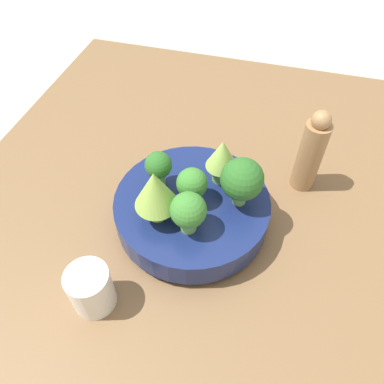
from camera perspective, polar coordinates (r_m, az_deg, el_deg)
The scene contains 11 objects.
ground_plane at distance 0.74m, azimuth -1.23°, elevation -5.19°, with size 6.00×6.00×0.00m, color #ADA89E.
table at distance 0.72m, azimuth -1.26°, elevation -4.11°, with size 1.12×0.90×0.05m.
bowl at distance 0.66m, azimuth 0.00°, elevation -2.59°, with size 0.27×0.27×0.06m.
broccoli_floret_center at distance 0.61m, azimuth -0.00°, elevation 1.20°, with size 0.05×0.05×0.07m.
romanesco_piece_near at distance 0.63m, azimuth 4.60°, elevation 5.35°, with size 0.05×0.05×0.09m.
broccoli_floret_left at distance 0.57m, azimuth -0.57°, elevation -2.95°, with size 0.06×0.06×0.08m.
romanesco_piece_far at distance 0.57m, azimuth -5.65°, elevation 0.19°, with size 0.07×0.07×0.10m.
broccoli_floret_front at distance 0.60m, azimuth 7.64°, elevation 1.90°, with size 0.07×0.07×0.09m.
broccoli_floret_back at distance 0.63m, azimuth -5.21°, elevation 3.73°, with size 0.05×0.05×0.07m.
cup at distance 0.59m, azimuth -15.13°, elevation -14.07°, with size 0.07×0.07×0.08m.
pepper_mill at distance 0.72m, azimuth 17.65°, elevation 5.75°, with size 0.05×0.05×0.17m.
Camera 1 is at (-0.41, -0.13, 0.60)m, focal length 35.00 mm.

